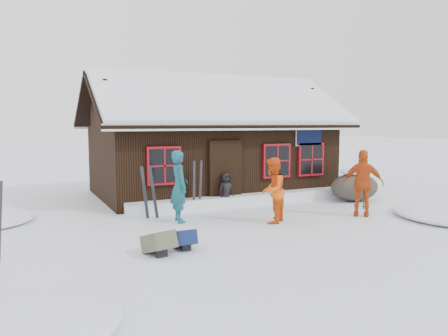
{
  "coord_description": "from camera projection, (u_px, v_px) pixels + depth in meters",
  "views": [
    {
      "loc": [
        -5.04,
        -9.84,
        2.59
      ],
      "look_at": [
        0.41,
        1.52,
        1.3
      ],
      "focal_mm": 35.0,
      "sensor_mm": 36.0,
      "label": 1
    }
  ],
  "objects": [
    {
      "name": "ground",
      "position": [
        235.0,
        224.0,
        11.26
      ],
      "size": [
        120.0,
        120.0,
        0.0
      ],
      "primitive_type": "plane",
      "color": "white",
      "rests_on": "ground"
    },
    {
      "name": "mountain_hut",
      "position": [
        210.0,
        151.0,
        16.21
      ],
      "size": [
        8.9,
        6.09,
        4.42
      ],
      "color": "black",
      "rests_on": "ground"
    },
    {
      "name": "snow_drift",
      "position": [
        245.0,
        199.0,
        13.9
      ],
      "size": [
        7.6,
        0.6,
        0.35
      ],
      "primitive_type": "cube",
      "color": "white",
      "rests_on": "ground"
    },
    {
      "name": "snow_mounds",
      "position": [
        255.0,
        207.0,
        13.64
      ],
      "size": [
        20.6,
        13.2,
        0.48
      ],
      "color": "white",
      "rests_on": "ground"
    },
    {
      "name": "skier_teal",
      "position": [
        179.0,
        186.0,
        11.42
      ],
      "size": [
        0.49,
        0.72,
        1.9
      ],
      "primitive_type": "imported",
      "rotation": [
        0.0,
        0.0,
        1.51
      ],
      "color": "#134F5D",
      "rests_on": "ground"
    },
    {
      "name": "skier_orange_left",
      "position": [
        272.0,
        190.0,
        11.33
      ],
      "size": [
        1.06,
        1.04,
        1.72
      ],
      "primitive_type": "imported",
      "rotation": [
        0.0,
        0.0,
        3.85
      ],
      "color": "#E45210",
      "rests_on": "ground"
    },
    {
      "name": "skier_orange_right",
      "position": [
        363.0,
        183.0,
        12.1
      ],
      "size": [
        1.12,
        1.07,
        1.87
      ],
      "primitive_type": "imported",
      "rotation": [
        0.0,
        0.0,
        2.4
      ],
      "color": "#BE4313",
      "rests_on": "ground"
    },
    {
      "name": "skier_crouched",
      "position": [
        226.0,
        190.0,
        13.52
      ],
      "size": [
        0.58,
        0.44,
        1.07
      ],
      "primitive_type": "imported",
      "rotation": [
        0.0,
        0.0,
        0.21
      ],
      "color": "black",
      "rests_on": "ground"
    },
    {
      "name": "boulder",
      "position": [
        354.0,
        186.0,
        14.62
      ],
      "size": [
        1.7,
        1.27,
        0.99
      ],
      "color": "#453E37",
      "rests_on": "ground"
    },
    {
      "name": "ski_pair_mid",
      "position": [
        149.0,
        193.0,
        11.89
      ],
      "size": [
        0.51,
        0.12,
        1.5
      ],
      "rotation": [
        0.0,
        0.0,
        0.04
      ],
      "color": "black",
      "rests_on": "ground"
    },
    {
      "name": "ski_pair_right",
      "position": [
        197.0,
        186.0,
        13.01
      ],
      "size": [
        0.38,
        0.16,
        1.54
      ],
      "rotation": [
        0.0,
        0.0,
        0.33
      ],
      "color": "black",
      "rests_on": "ground"
    },
    {
      "name": "ski_poles",
      "position": [
        365.0,
        190.0,
        13.23
      ],
      "size": [
        0.23,
        0.11,
        1.26
      ],
      "color": "black",
      "rests_on": "ground"
    },
    {
      "name": "backpack_blue",
      "position": [
        184.0,
        242.0,
        9.0
      ],
      "size": [
        0.43,
        0.56,
        0.3
      ],
      "primitive_type": "cube",
      "rotation": [
        0.0,
        0.0,
        -0.02
      ],
      "color": "#111E4C",
      "rests_on": "ground"
    },
    {
      "name": "backpack_olive",
      "position": [
        159.0,
        246.0,
        8.62
      ],
      "size": [
        0.61,
        0.73,
        0.35
      ],
      "primitive_type": "cube",
      "rotation": [
        0.0,
        0.0,
        0.23
      ],
      "color": "#4F5039",
      "rests_on": "ground"
    }
  ]
}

